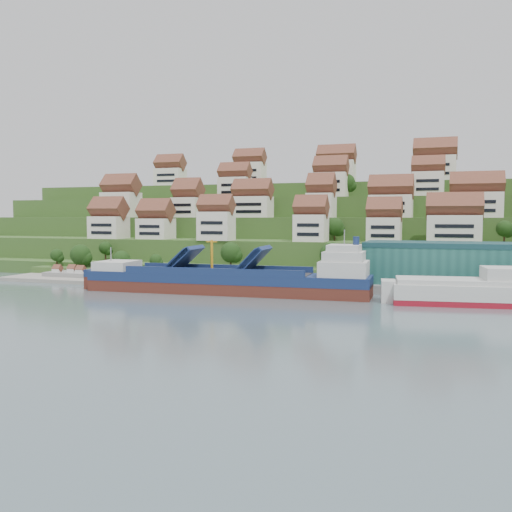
% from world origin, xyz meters
% --- Properties ---
extents(ground, '(300.00, 300.00, 0.00)m').
position_xyz_m(ground, '(0.00, 0.00, 0.00)').
color(ground, slate).
rests_on(ground, ground).
extents(quay, '(180.00, 14.00, 2.20)m').
position_xyz_m(quay, '(20.00, 15.00, 1.10)').
color(quay, gray).
rests_on(quay, ground).
extents(pebble_beach, '(45.00, 20.00, 1.00)m').
position_xyz_m(pebble_beach, '(-58.00, 12.00, 0.50)').
color(pebble_beach, gray).
rests_on(pebble_beach, ground).
extents(hillside, '(260.00, 128.00, 31.00)m').
position_xyz_m(hillside, '(0.00, 103.55, 10.66)').
color(hillside, '#2D4C1E').
rests_on(hillside, ground).
extents(hillside_village, '(156.87, 63.27, 28.89)m').
position_xyz_m(hillside_village, '(4.94, 60.40, 24.22)').
color(hillside_village, white).
rests_on(hillside_village, ground).
extents(hillside_trees, '(141.01, 62.80, 30.28)m').
position_xyz_m(hillside_trees, '(-6.88, 43.25, 15.95)').
color(hillside_trees, '#1F4115').
rests_on(hillside_trees, ground).
extents(warehouse, '(60.00, 15.00, 10.00)m').
position_xyz_m(warehouse, '(52.00, 17.00, 7.20)').
color(warehouse, '#236159').
rests_on(warehouse, quay).
extents(flagpole, '(1.28, 0.16, 8.00)m').
position_xyz_m(flagpole, '(18.11, 10.00, 6.88)').
color(flagpole, gray).
rests_on(flagpole, quay).
extents(beach_huts, '(14.40, 3.70, 2.20)m').
position_xyz_m(beach_huts, '(-60.00, 10.75, 2.10)').
color(beach_huts, white).
rests_on(beach_huts, pebble_beach).
extents(cargo_ship, '(69.11, 14.00, 15.11)m').
position_xyz_m(cargo_ship, '(-6.87, -1.13, 2.96)').
color(cargo_ship, '#56241A').
rests_on(cargo_ship, ground).
extents(second_ship, '(30.79, 14.84, 8.58)m').
position_xyz_m(second_ship, '(45.71, -0.50, 2.59)').
color(second_ship, maroon).
rests_on(second_ship, ground).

